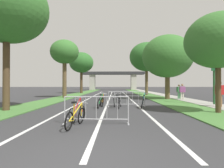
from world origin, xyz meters
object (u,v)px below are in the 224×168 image
Objects in this scene: crowd_barrier_nearest at (96,110)px; bicycle_yellow_1 at (76,117)px; tree_left_maple_mid at (7,8)px; lamppost_with_sign at (214,63)px; tree_right_pine_near at (218,41)px; pedestrian_with_backpack at (179,90)px; tree_left_oak_near at (65,53)px; bicycle_red_0 at (78,112)px; pedestrian_strolling at (220,92)px; crowd_barrier_second at (127,99)px; bicycle_green_3 at (100,102)px; bicycle_white_4 at (114,101)px; bicycle_teal_2 at (143,102)px; tree_left_cypress_far at (81,63)px; tree_right_pine_far at (167,57)px; bicycle_orange_5 at (102,101)px; bicycle_black_6 at (119,102)px; tree_right_oak_mid at (147,57)px; pedestrian_pushing_bike at (182,90)px.

crowd_barrier_nearest reaches higher than bicycle_yellow_1.
lamppost_with_sign is (13.46, 3.17, -2.76)m from tree_left_maple_mid.
tree_right_pine_near reaches higher than pedestrian_with_backpack.
tree_left_oak_near is 4.23× the size of bicycle_red_0.
crowd_barrier_nearest is 9.07m from pedestrian_strolling.
crowd_barrier_second is 1.83m from bicycle_green_3.
tree_right_pine_near is 3.07× the size of bicycle_white_4.
bicycle_yellow_1 is at bearing -73.13° from tree_left_oak_near.
bicycle_teal_2 reaches higher than bicycle_green_3.
tree_left_cypress_far is at bearing 108.42° from crowd_barrier_second.
tree_right_pine_far reaches higher than bicycle_red_0.
bicycle_teal_2 is (7.87, -21.21, -5.17)m from tree_left_cypress_far.
bicycle_orange_5 is at bearing -11.29° from pedestrian_strolling.
lamppost_with_sign is 3.27× the size of bicycle_red_0.
bicycle_green_3 is at bearing 92.70° from crowd_barrier_nearest.
bicycle_teal_2 is 1.54m from bicycle_black_6.
tree_left_cypress_far reaches higher than bicycle_teal_2.
tree_left_oak_near is 11.54m from bicycle_green_3.
bicycle_yellow_1 is at bearing -106.43° from tree_right_oak_mid.
lamppost_with_sign is 6.01m from pedestrian_with_backpack.
pedestrian_pushing_bike is at bearing -14.93° from tree_left_oak_near.
bicycle_teal_2 is 0.94× the size of pedestrian_strolling.
tree_left_maple_mid is 13.97m from pedestrian_strolling.
pedestrian_strolling is at bearing -58.54° from tree_left_cypress_far.
bicycle_red_0 is 4.37m from bicycle_green_3.
bicycle_red_0 is 5.45m from bicycle_teal_2.
tree_left_oak_near is 4.37× the size of pedestrian_with_backpack.
pedestrian_with_backpack is at bearing 50.67° from bicycle_green_3.
pedestrian_with_backpack is 1.28m from pedestrian_pushing_bike.
tree_right_pine_far reaches higher than pedestrian_with_backpack.
pedestrian_strolling is at bearing -106.72° from lamppost_with_sign.
bicycle_green_3 is at bearing 35.81° from pedestrian_with_backpack.
bicycle_black_6 is at bearing 40.62° from pedestrian_with_backpack.
pedestrian_with_backpack is (2.02, -7.73, -4.66)m from tree_right_oak_mid.
tree_left_cypress_far is 4.82× the size of pedestrian_with_backpack.
tree_left_maple_mid is at bearing -158.65° from bicycle_white_4.
crowd_barrier_nearest is 1.55× the size of bicycle_green_3.
tree_left_maple_mid is 14.56m from tree_right_pine_far.
tree_left_oak_near is 11.94m from tree_right_oak_mid.
tree_left_maple_mid reaches higher than tree_left_oak_near.
tree_right_pine_far is (0.05, 9.36, 0.65)m from tree_right_pine_near.
tree_right_pine_far is 3.82× the size of pedestrian_strolling.
tree_left_maple_mid reaches higher than bicycle_white_4.
pedestrian_strolling reaches higher than bicycle_green_3.
bicycle_teal_2 is (3.17, 5.45, 0.02)m from bicycle_yellow_1.
tree_left_oak_near is 11.90m from crowd_barrier_second.
tree_left_maple_mid is at bearing -90.30° from tree_left_cypress_far.
pedestrian_strolling reaches higher than pedestrian_with_backpack.
bicycle_yellow_1 is at bearing 29.28° from pedestrian_strolling.
bicycle_red_0 reaches higher than bicycle_yellow_1.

